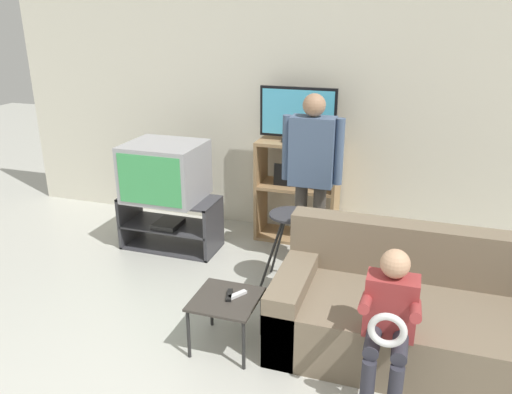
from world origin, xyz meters
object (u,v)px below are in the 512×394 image
object	(u,v)px
remote_control_white	(237,295)
couch	(418,316)
media_shelf	(297,190)
person_seated_child	(389,318)
television_main	(165,171)
folding_stool	(290,228)
snack_table	(226,304)
person_standing_adult	(312,167)
television_flat	(298,116)
tv_stand	(171,223)
remote_control_black	(229,295)

from	to	relation	value
remote_control_white	couch	distance (m)	1.24
media_shelf	person_seated_child	distance (m)	2.33
remote_control_white	television_main	bearing A→B (deg)	165.86
television_main	couch	size ratio (longest dim) A/B	0.37
folding_stool	remote_control_white	size ratio (longest dim) A/B	4.68
snack_table	person_seated_child	world-z (taller)	person_seated_child
media_shelf	television_main	bearing A→B (deg)	-152.30
snack_table	person_standing_adult	world-z (taller)	person_standing_adult
television_flat	person_seated_child	size ratio (longest dim) A/B	0.79
person_seated_child	television_flat	bearing A→B (deg)	117.09
media_shelf	remote_control_white	distance (m)	1.86
couch	person_standing_adult	size ratio (longest dim) A/B	1.20
tv_stand	television_flat	bearing A→B (deg)	28.69
television_main	couch	xyz separation A→B (m)	(2.38, -0.94, -0.52)
television_main	remote_control_white	size ratio (longest dim) A/B	4.90
tv_stand	remote_control_white	bearing A→B (deg)	-47.21
television_main	person_seated_child	bearing A→B (deg)	-33.81
snack_table	couch	world-z (taller)	couch
snack_table	remote_control_black	bearing A→B (deg)	58.30
tv_stand	media_shelf	xyz separation A→B (m)	(1.13, 0.60, 0.27)
television_flat	snack_table	xyz separation A→B (m)	(-0.01, -1.92, -0.94)
television_main	remote_control_white	bearing A→B (deg)	-46.53
tv_stand	person_seated_child	xyz separation A→B (m)	(2.18, -1.48, 0.30)
television_main	person_standing_adult	bearing A→B (deg)	1.39
tv_stand	media_shelf	distance (m)	1.31
remote_control_black	person_seated_child	xyz separation A→B (m)	(1.06, -0.20, 0.17)
folding_stool	couch	bearing A→B (deg)	-28.41
television_main	television_flat	distance (m)	1.38
tv_stand	snack_table	distance (m)	1.71
tv_stand	remote_control_black	xyz separation A→B (m)	(1.12, -1.28, 0.14)
media_shelf	folding_stool	world-z (taller)	media_shelf
television_main	couch	world-z (taller)	television_main
snack_table	couch	size ratio (longest dim) A/B	0.23
remote_control_black	person_seated_child	size ratio (longest dim) A/B	0.15
person_standing_adult	person_seated_child	world-z (taller)	person_standing_adult
media_shelf	person_standing_adult	bearing A→B (deg)	-65.93
tv_stand	television_flat	xyz separation A→B (m)	(1.11, 0.61, 1.02)
snack_table	couch	bearing A→B (deg)	16.32
remote_control_black	person_standing_adult	size ratio (longest dim) A/B	0.09
folding_stool	remote_control_black	distance (m)	0.94
remote_control_black	couch	distance (m)	1.29
television_main	television_flat	size ratio (longest dim) A/B	0.94
snack_table	television_main	bearing A→B (deg)	130.72
folding_stool	person_seated_child	xyz separation A→B (m)	(0.87, -1.10, 0.02)
media_shelf	television_flat	size ratio (longest dim) A/B	1.37
remote_control_white	couch	xyz separation A→B (m)	(1.19, 0.32, -0.12)
television_flat	folding_stool	distance (m)	1.25
media_shelf	couch	world-z (taller)	media_shelf
remote_control_white	media_shelf	bearing A→B (deg)	123.51
television_flat	remote_control_black	size ratio (longest dim) A/B	5.21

